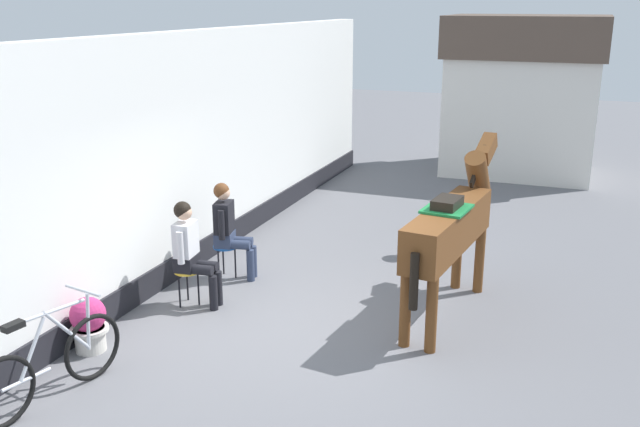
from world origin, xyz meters
TOP-DOWN VIEW (x-y plane):
  - ground_plane at (0.00, 3.00)m, footprint 40.00×40.00m
  - pub_facade_wall at (-2.55, 1.50)m, footprint 0.34×14.00m
  - distant_cottage at (1.40, 9.22)m, footprint 3.40×2.60m
  - seated_visitor_near at (-1.71, 0.02)m, footprint 0.61×0.49m
  - seated_visitor_far at (-1.71, 1.03)m, footprint 0.61×0.48m
  - saddled_horse_center at (1.42, 0.97)m, footprint 0.70×2.99m
  - flower_planter_near at (-2.14, -1.48)m, footprint 0.43×0.43m
  - leaning_bicycle at (-1.80, -2.48)m, footprint 0.53×1.74m
  - spare_stool_white at (0.53, 2.83)m, footprint 0.32×0.32m

SIDE VIEW (x-z plane):
  - ground_plane at x=0.00m, z-range 0.00..0.00m
  - flower_planter_near at x=-2.14m, z-range 0.01..0.65m
  - leaning_bicycle at x=-1.80m, z-range -0.11..0.91m
  - spare_stool_white at x=0.53m, z-range 0.17..0.63m
  - seated_visitor_near at x=-1.71m, z-range 0.08..1.47m
  - seated_visitor_far at x=-1.71m, z-range 0.08..1.47m
  - saddled_horse_center at x=1.42m, z-range 0.13..2.19m
  - pub_facade_wall at x=-2.55m, z-range -0.16..3.24m
  - distant_cottage at x=1.40m, z-range 0.05..3.55m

